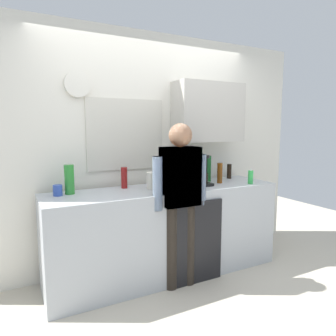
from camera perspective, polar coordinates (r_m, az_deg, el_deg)
The scene contains 18 objects.
ground_plane at distance 3.27m, azimuth 2.19°, elevation -20.96°, with size 8.00×8.00×0.00m, color beige.
kitchen_counter at distance 3.32m, azimuth -0.38°, elevation -11.66°, with size 2.47×0.64×0.93m, color #B2B7BC.
dishwasher_panel at distance 3.16m, azimuth 5.55°, elevation -13.65°, with size 0.56×0.02×0.84m, color black.
back_wall_assembly at distance 3.54m, azimuth -2.05°, elevation 4.41°, with size 4.07×0.42×2.60m.
coffee_maker at distance 3.35m, azimuth 5.96°, elevation -0.72°, with size 0.20×0.20×0.33m.
bottle_dark_sauce at distance 3.86m, azimuth 11.30°, elevation -0.59°, with size 0.06×0.06×0.18m, color black.
bottle_red_vinegar at distance 3.20m, azimuth -8.14°, elevation -1.79°, with size 0.06×0.06×0.22m, color maroon.
bottle_amber_beer at distance 3.51m, azimuth 9.59°, elevation -0.92°, with size 0.06×0.06×0.23m, color brown.
bottle_clear_soda at distance 3.03m, azimuth -17.86°, elevation -2.03°, with size 0.09×0.09×0.28m, color #2D8C33.
bottle_olive_oil at distance 2.90m, azimuth -1.52°, elevation -2.40°, with size 0.06×0.06×0.25m, color olive.
bottle_green_wine at distance 3.61m, azimuth 7.43°, elevation -0.10°, with size 0.07×0.07×0.30m, color #195923.
cup_blue_mug at distance 3.01m, azimuth -19.81°, elevation -3.94°, with size 0.08×0.08×0.10m, color #3351B2.
mixing_bowl at distance 3.45m, azimuth 0.55°, elevation -2.23°, with size 0.22×0.22×0.08m, color white.
potted_plant at distance 3.14m, azimuth 0.98°, elevation -1.49°, with size 0.15×0.15×0.23m.
dish_soap at distance 3.55m, azimuth 15.09°, elevation -1.59°, with size 0.06×0.06×0.18m.
storage_canister at distance 3.15m, azimuth -2.72°, elevation -2.34°, with size 0.14×0.14×0.17m, color silver.
person_at_sink at distance 2.94m, azimuth 2.28°, elevation -4.48°, with size 0.57×0.22×1.60m.
person_guest at distance 2.94m, azimuth 2.28°, elevation -4.48°, with size 0.57×0.22×1.60m.
Camera 1 is at (-1.43, -2.50, 1.56)m, focal length 32.81 mm.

